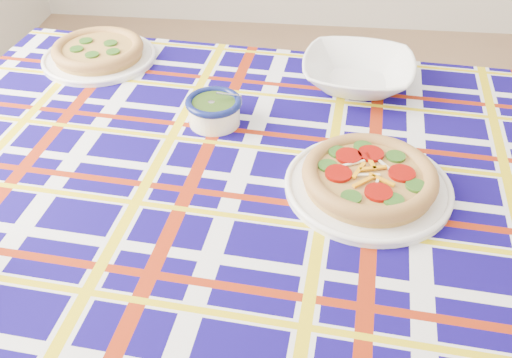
# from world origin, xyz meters

# --- Properties ---
(floor) EXTENTS (4.00, 4.00, 0.00)m
(floor) POSITION_xyz_m (0.00, 0.00, 0.00)
(floor) COLOR #8B6648
(floor) RESTS_ON ground
(dining_table) EXTENTS (1.80, 1.21, 0.80)m
(dining_table) POSITION_xyz_m (-0.27, -0.58, 0.72)
(dining_table) COLOR brown
(dining_table) RESTS_ON floor
(tablecloth) EXTENTS (1.83, 1.25, 0.11)m
(tablecloth) POSITION_xyz_m (-0.27, -0.58, 0.75)
(tablecloth) COLOR #0D0558
(tablecloth) RESTS_ON dining_table
(main_focaccia_plate) EXTENTS (0.37, 0.37, 0.07)m
(main_focaccia_plate) POSITION_xyz_m (-0.10, -0.64, 0.84)
(main_focaccia_plate) COLOR #B1813E
(main_focaccia_plate) RESTS_ON tablecloth
(pesto_bowl) EXTENTS (0.15, 0.15, 0.08)m
(pesto_bowl) POSITION_xyz_m (-0.44, -0.43, 0.85)
(pesto_bowl) COLOR #1F380F
(pesto_bowl) RESTS_ON tablecloth
(serving_bowl) EXTENTS (0.31, 0.31, 0.07)m
(serving_bowl) POSITION_xyz_m (-0.11, -0.21, 0.84)
(serving_bowl) COLOR white
(serving_bowl) RESTS_ON tablecloth
(second_focaccia_plate) EXTENTS (0.33, 0.33, 0.06)m
(second_focaccia_plate) POSITION_xyz_m (-0.81, -0.15, 0.84)
(second_focaccia_plate) COLOR #B1813E
(second_focaccia_plate) RESTS_ON tablecloth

